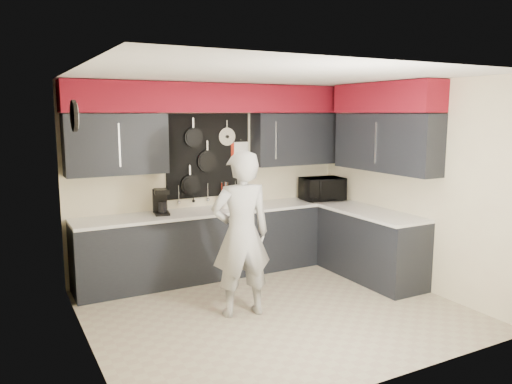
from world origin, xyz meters
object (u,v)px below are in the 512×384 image
microwave (322,189)px  utensil_crock (226,202)px  person (241,234)px  knife_block (246,198)px  coffee_maker (161,201)px

microwave → utensil_crock: 1.53m
utensil_crock → person: person is taller
knife_block → utensil_crock: 0.29m
knife_block → utensil_crock: bearing=-175.7°
knife_block → person: size_ratio=0.12×
knife_block → coffee_maker: bearing=-174.5°
person → knife_block: bearing=-110.8°
microwave → coffee_maker: bearing=-175.1°
knife_block → coffee_maker: (-1.21, -0.00, 0.06)m
utensil_crock → person: size_ratio=0.09×
microwave → knife_block: bearing=-177.4°
knife_block → person: 1.60m
coffee_maker → person: size_ratio=0.18×
utensil_crock → person: bearing=-108.7°
knife_block → person: bearing=-113.2°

